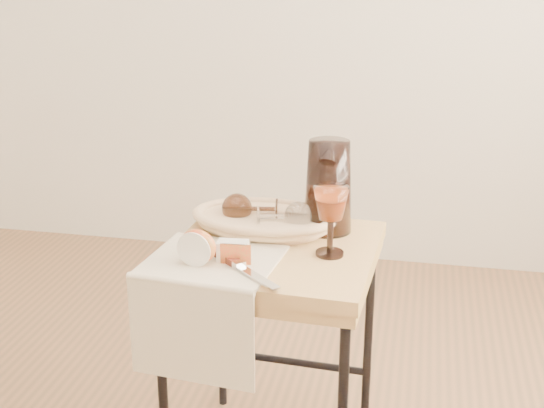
% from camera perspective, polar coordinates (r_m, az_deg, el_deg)
% --- Properties ---
extents(side_table, '(0.52, 0.52, 0.63)m').
position_cam_1_polar(side_table, '(1.98, 0.12, -11.83)').
color(side_table, olive).
rests_on(side_table, floor).
extents(tea_towel, '(0.33, 0.30, 0.01)m').
position_cam_1_polar(tea_towel, '(1.76, -4.60, -4.36)').
color(tea_towel, beige).
rests_on(tea_towel, side_table).
extents(bread_basket, '(0.35, 0.25, 0.05)m').
position_cam_1_polar(bread_basket, '(1.94, -0.62, -1.38)').
color(bread_basket, tan).
rests_on(bread_basket, side_table).
extents(goblet_lying_a, '(0.14, 0.10, 0.08)m').
position_cam_1_polar(goblet_lying_a, '(1.95, -1.39, -0.36)').
color(goblet_lying_a, '#533420').
rests_on(goblet_lying_a, bread_basket).
extents(goblet_lying_b, '(0.14, 0.11, 0.07)m').
position_cam_1_polar(goblet_lying_b, '(1.90, 0.73, -0.96)').
color(goblet_lying_b, white).
rests_on(goblet_lying_b, bread_basket).
extents(pitcher, '(0.19, 0.26, 0.28)m').
position_cam_1_polar(pitcher, '(1.91, 4.36, 1.36)').
color(pitcher, black).
rests_on(pitcher, side_table).
extents(wine_goblet, '(0.11, 0.11, 0.18)m').
position_cam_1_polar(wine_goblet, '(1.77, 4.52, -1.30)').
color(wine_goblet, white).
rests_on(wine_goblet, side_table).
extents(apple_half, '(0.10, 0.06, 0.08)m').
position_cam_1_polar(apple_half, '(1.73, -5.73, -3.26)').
color(apple_half, red).
rests_on(apple_half, tea_towel).
extents(apple_wedge, '(0.07, 0.04, 0.05)m').
position_cam_1_polar(apple_wedge, '(1.74, -3.02, -3.63)').
color(apple_wedge, white).
rests_on(apple_wedge, tea_towel).
extents(table_knife, '(0.20, 0.19, 0.02)m').
position_cam_1_polar(table_knife, '(1.70, -2.39, -4.76)').
color(table_knife, silver).
rests_on(table_knife, tea_towel).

